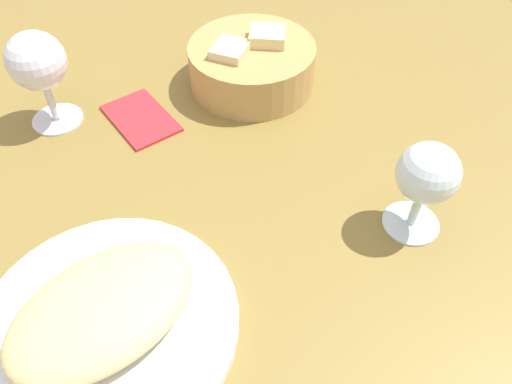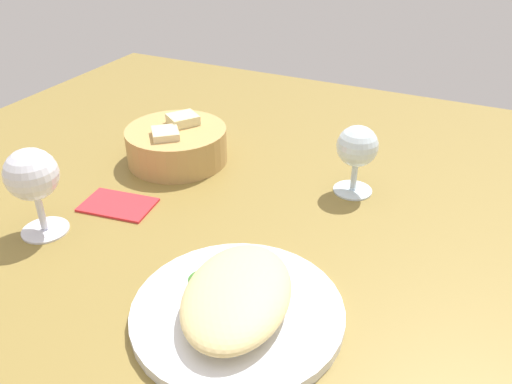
{
  "view_description": "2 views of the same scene",
  "coord_description": "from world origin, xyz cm",
  "px_view_note": "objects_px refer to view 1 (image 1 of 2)",
  "views": [
    {
      "loc": [
        -11.59,
        -34.54,
        45.09
      ],
      "look_at": [
        6.11,
        -2.05,
        4.25
      ],
      "focal_mm": 36.03,
      "sensor_mm": 36.0,
      "label": 1
    },
    {
      "loc": [
        -51.88,
        -28.48,
        43.72
      ],
      "look_at": [
        7.57,
        -0.02,
        4.09
      ],
      "focal_mm": 36.48,
      "sensor_mm": 36.0,
      "label": 2
    }
  ],
  "objects_px": {
    "plate": "(109,324)",
    "wine_glass_far": "(38,65)",
    "wine_glass_near": "(426,178)",
    "bread_basket": "(252,64)",
    "folded_napkin": "(140,117)"
  },
  "relations": [
    {
      "from": "plate",
      "to": "wine_glass_far",
      "type": "bearing_deg",
      "value": 84.3
    },
    {
      "from": "wine_glass_far",
      "to": "plate",
      "type": "bearing_deg",
      "value": -95.7
    },
    {
      "from": "wine_glass_near",
      "to": "wine_glass_far",
      "type": "relative_size",
      "value": 0.88
    },
    {
      "from": "wine_glass_near",
      "to": "wine_glass_far",
      "type": "bearing_deg",
      "value": 129.26
    },
    {
      "from": "bread_basket",
      "to": "wine_glass_near",
      "type": "relative_size",
      "value": 1.56
    },
    {
      "from": "bread_basket",
      "to": "wine_glass_far",
      "type": "bearing_deg",
      "value": 169.08
    },
    {
      "from": "plate",
      "to": "folded_napkin",
      "type": "xyz_separation_m",
      "value": [
        0.13,
        0.28,
        -0.0
      ]
    },
    {
      "from": "bread_basket",
      "to": "wine_glass_near",
      "type": "height_order",
      "value": "wine_glass_near"
    },
    {
      "from": "plate",
      "to": "wine_glass_near",
      "type": "height_order",
      "value": "wine_glass_near"
    },
    {
      "from": "plate",
      "to": "folded_napkin",
      "type": "bearing_deg",
      "value": 64.57
    },
    {
      "from": "bread_basket",
      "to": "wine_glass_far",
      "type": "relative_size",
      "value": 1.37
    },
    {
      "from": "plate",
      "to": "wine_glass_far",
      "type": "relative_size",
      "value": 1.89
    },
    {
      "from": "wine_glass_far",
      "to": "bread_basket",
      "type": "bearing_deg",
      "value": -10.92
    },
    {
      "from": "wine_glass_near",
      "to": "folded_napkin",
      "type": "bearing_deg",
      "value": 122.55
    },
    {
      "from": "wine_glass_near",
      "to": "folded_napkin",
      "type": "xyz_separation_m",
      "value": [
        -0.2,
        0.32,
        -0.07
      ]
    }
  ]
}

